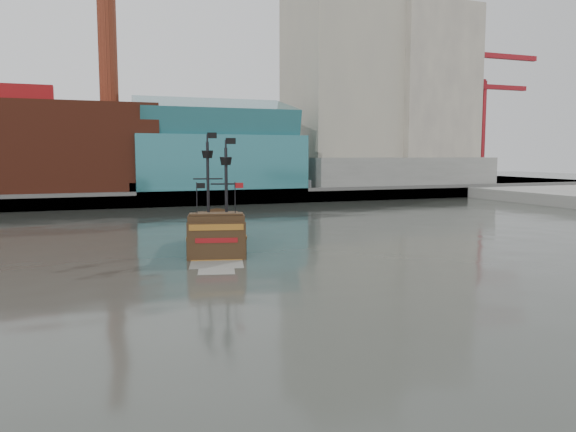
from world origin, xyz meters
name	(u,v)px	position (x,y,z in m)	size (l,w,h in m)	color
ground	(323,294)	(0.00, 0.00, 0.00)	(400.00, 400.00, 0.00)	#2A2D28
promenade_far	(146,190)	(0.00, 92.00, 1.00)	(220.00, 60.00, 2.00)	slate
seawall	(168,199)	(0.00, 62.50, 1.30)	(220.00, 1.00, 2.60)	#4C4C49
skyline	(174,75)	(5.21, 84.56, 24.55)	(149.00, 45.00, 62.00)	brown
crane_a	(480,111)	(78.63, 82.00, 19.11)	(22.50, 4.00, 32.25)	slate
crane_b	(484,128)	(88.23, 92.00, 15.57)	(19.10, 4.00, 26.25)	slate
pirate_ship	(217,238)	(-2.15, 18.84, 1.03)	(8.03, 15.88, 11.41)	black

